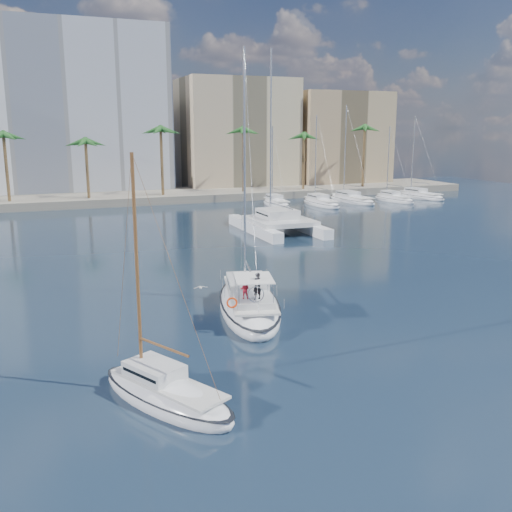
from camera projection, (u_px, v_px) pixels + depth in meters
name	position (u px, v px, depth m)	size (l,w,h in m)	color
ground	(282.00, 315.00, 35.33)	(160.00, 160.00, 0.00)	black
quay	(126.00, 197.00, 90.57)	(120.00, 14.00, 1.20)	gray
building_modern	(37.00, 112.00, 94.24)	(42.00, 16.00, 28.00)	white
building_beige	(237.00, 136.00, 104.55)	(20.00, 14.00, 20.00)	tan
building_tan_right	(338.00, 141.00, 110.11)	(18.00, 12.00, 18.00)	tan
palm_centre	(127.00, 135.00, 84.82)	(3.60, 3.60, 12.30)	brown
palm_right	(329.00, 135.00, 96.98)	(3.60, 3.60, 12.30)	brown
main_sloop	(249.00, 304.00, 35.85)	(6.40, 12.01, 17.02)	white
small_sloop	(165.00, 394.00, 23.93)	(5.65, 7.90, 10.99)	white
catamaran	(278.00, 221.00, 63.64)	(6.93, 13.76, 19.80)	white
seagull	(201.00, 287.00, 37.43)	(0.94, 0.40, 0.17)	silver
moored_yacht_a	(276.00, 206.00, 85.15)	(2.72, 9.35, 11.90)	white
moored_yacht_b	(321.00, 205.00, 85.66)	(3.14, 10.78, 13.72)	white
moored_yacht_c	(352.00, 202.00, 89.80)	(3.55, 12.21, 15.54)	white
moored_yacht_d	(394.00, 201.00, 90.31)	(2.72, 9.35, 11.90)	white
moored_yacht_e	(420.00, 198.00, 94.45)	(3.14, 10.78, 13.72)	white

